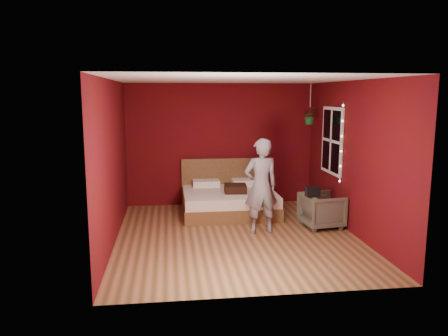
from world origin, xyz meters
TOP-DOWN VIEW (x-y plane):
  - floor at (0.00, 0.00)m, footprint 4.50×4.50m
  - room_walls at (0.00, 0.00)m, footprint 4.04×4.54m
  - window at (1.97, 0.90)m, footprint 0.05×0.97m
  - fairy_lights at (1.94, 0.38)m, footprint 0.04×0.04m
  - bed at (0.07, 1.50)m, footprint 1.84×1.57m
  - person at (0.44, 0.14)m, footprint 0.64×0.47m
  - armchair at (1.60, 0.30)m, footprint 0.77×0.75m
  - handbag at (1.35, 0.12)m, footprint 0.25×0.15m
  - throw_pillow at (0.18, 1.30)m, footprint 0.46×0.46m
  - hanging_plant at (1.67, 1.35)m, footprint 0.37×0.34m

SIDE VIEW (x-z plane):
  - floor at x=0.00m, z-range 0.00..0.00m
  - bed at x=0.07m, z-range -0.24..0.77m
  - armchair at x=1.60m, z-range 0.00..0.62m
  - throw_pillow at x=0.18m, z-range 0.46..0.61m
  - handbag at x=1.35m, z-range 0.62..0.79m
  - person at x=0.44m, z-range 0.00..1.64m
  - fairy_lights at x=1.94m, z-range 0.77..2.22m
  - window at x=1.97m, z-range 0.87..2.14m
  - room_walls at x=0.00m, z-range 0.37..2.99m
  - hanging_plant at x=1.67m, z-range 1.54..2.36m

